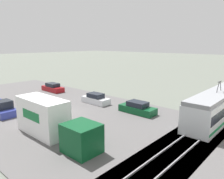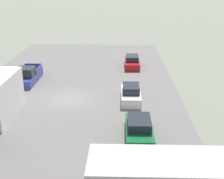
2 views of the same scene
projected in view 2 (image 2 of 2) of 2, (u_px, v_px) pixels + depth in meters
ground_plane at (70, 99)px, 28.97m from camera, size 320.00×320.00×0.00m
road_surface at (70, 99)px, 28.95m from camera, size 20.65×49.60×0.08m
pickup_truck at (27, 76)px, 33.40m from camera, size 2.01×5.29×1.75m
sedan_car_0 at (139, 129)px, 21.83m from camera, size 1.85×4.59×1.42m
sedan_car_1 at (132, 62)px, 39.09m from camera, size 1.79×4.59×1.44m
sedan_car_2 at (131, 94)px, 28.39m from camera, size 1.73×4.29×1.44m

